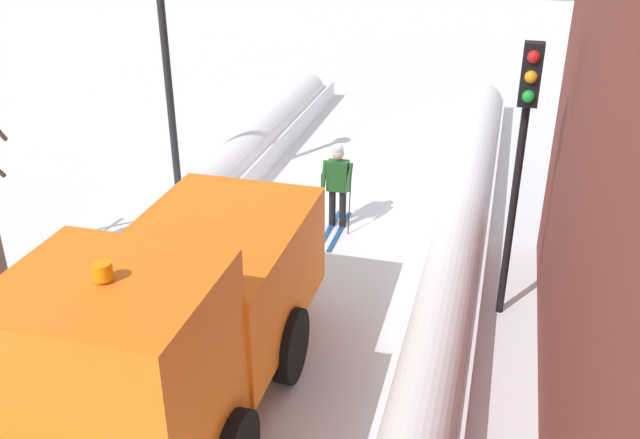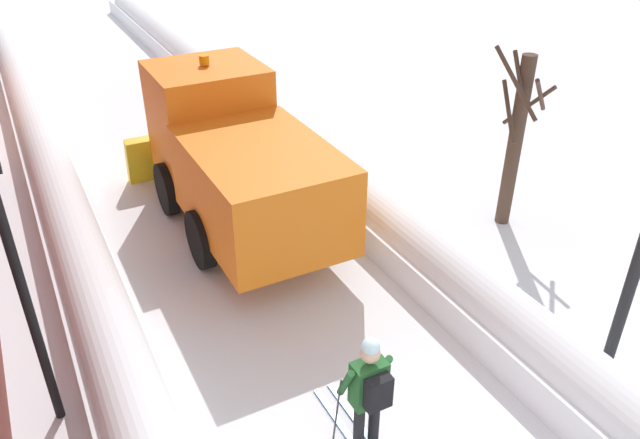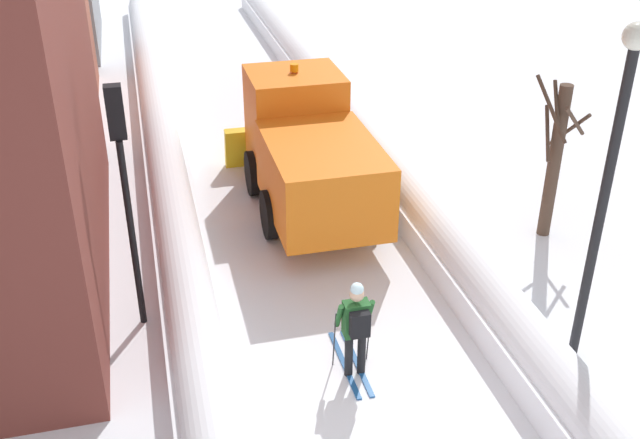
{
  "view_description": "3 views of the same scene",
  "coord_description": "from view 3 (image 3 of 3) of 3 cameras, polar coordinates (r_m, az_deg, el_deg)",
  "views": [
    {
      "loc": [
        -3.24,
        13.62,
        6.62
      ],
      "look_at": [
        -0.52,
        3.55,
        1.47
      ],
      "focal_mm": 39.72,
      "sensor_mm": 36.0,
      "label": 1
    },
    {
      "loc": [
        -3.18,
        -3.61,
        6.56
      ],
      "look_at": [
        0.9,
        4.17,
        1.37
      ],
      "focal_mm": 34.94,
      "sensor_mm": 36.0,
      "label": 2
    },
    {
      "loc": [
        -3.13,
        -8.51,
        8.31
      ],
      "look_at": [
        -0.22,
        3.08,
        1.79
      ],
      "focal_mm": 42.05,
      "sensor_mm": 36.0,
      "label": 3
    }
  ],
  "objects": [
    {
      "name": "snowbank_right",
      "position": [
        20.93,
        3.12,
        6.5
      ],
      "size": [
        1.1,
        36.0,
        1.02
      ],
      "color": "white",
      "rests_on": "ground"
    },
    {
      "name": "snowbank_left",
      "position": [
        20.11,
        -11.74,
        5.0
      ],
      "size": [
        1.1,
        36.0,
        1.04
      ],
      "color": "white",
      "rests_on": "ground"
    },
    {
      "name": "traffic_light_pole",
      "position": [
        12.92,
        -14.81,
        4.11
      ],
      "size": [
        0.28,
        0.42,
        4.5
      ],
      "color": "black",
      "rests_on": "ground"
    },
    {
      "name": "plow_truck",
      "position": [
        17.23,
        -0.9,
        5.25
      ],
      "size": [
        3.2,
        5.98,
        3.12
      ],
      "color": "orange",
      "rests_on": "ground"
    },
    {
      "name": "street_lamp",
      "position": [
        12.12,
        21.22,
        3.8
      ],
      "size": [
        0.4,
        0.4,
        5.78
      ],
      "color": "black",
      "rests_on": "ground"
    },
    {
      "name": "bare_tree_near",
      "position": [
        16.71,
        17.44,
        4.52
      ],
      "size": [
        1.06,
        1.2,
        3.61
      ],
      "color": "#4B372A",
      "rests_on": "ground"
    },
    {
      "name": "skier",
      "position": [
        12.25,
        2.76,
        -8.04
      ],
      "size": [
        0.62,
        1.8,
        1.81
      ],
      "color": "black",
      "rests_on": "ground"
    },
    {
      "name": "ground_plane",
      "position": [
        20.53,
        -4.13,
        4.66
      ],
      "size": [
        80.0,
        80.0,
        0.0
      ],
      "primitive_type": "plane",
      "color": "white"
    }
  ]
}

